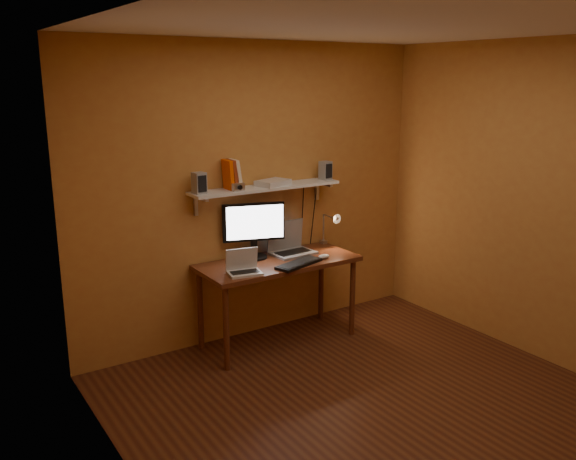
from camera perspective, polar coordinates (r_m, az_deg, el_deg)
room at (r=4.11m, az=8.17°, el=0.02°), size 3.44×3.24×2.64m
desk at (r=5.30m, az=-0.92°, el=-3.76°), size 1.40×0.60×0.75m
wall_shelf at (r=5.29m, az=-2.07°, el=3.96°), size 1.40×0.25×0.21m
monitor at (r=5.28m, az=-3.22°, el=0.24°), size 0.53×0.29×0.49m
laptop at (r=5.48m, az=0.13°, el=-1.39°), size 0.39×0.29×0.28m
netbook at (r=4.94m, az=-4.20°, el=-3.43°), size 0.30×0.24×0.20m
keyboard at (r=5.15m, az=1.03°, el=-3.17°), size 0.48×0.28×0.02m
mouse at (r=5.33m, az=3.37°, el=-2.48°), size 0.11×0.07×0.04m
desk_lamp at (r=5.68m, az=4.04°, el=0.52°), size 0.09×0.23×0.38m
speaker_left at (r=4.98m, az=-8.31°, el=4.38°), size 0.10×0.10×0.17m
speaker_right at (r=5.63m, az=3.52°, el=5.59°), size 0.10×0.10×0.17m
books at (r=5.13m, az=-5.28°, el=5.19°), size 0.13×0.17×0.25m
shelf_camera at (r=5.06m, az=-4.66°, el=4.03°), size 0.12×0.06×0.07m
router at (r=5.31m, az=-1.42°, el=4.45°), size 0.33×0.27×0.05m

